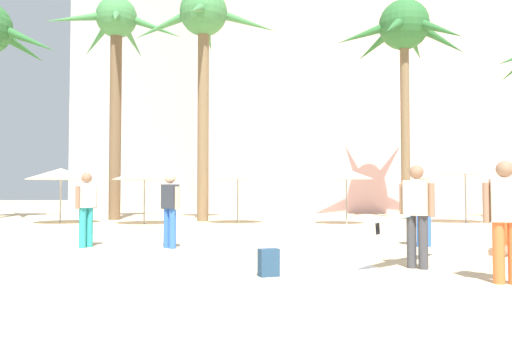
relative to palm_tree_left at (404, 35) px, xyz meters
name	(u,v)px	position (x,y,z in m)	size (l,w,h in m)	color
ground	(281,294)	(-6.87, -16.88, -8.57)	(120.00, 120.00, 0.00)	beige
hotel_pink	(373,66)	(1.30, 11.26, 1.36)	(23.29, 11.92, 19.87)	beige
hotel_tower_gray	(184,30)	(-12.97, 20.22, 6.65)	(16.47, 8.85, 30.45)	#A8A8A3
palm_tree_left	(404,35)	(0.00, 0.00, 0.00)	(6.40, 5.76, 10.24)	brown
palm_tree_right	(204,31)	(-9.23, -1.78, -0.39)	(6.42, 6.40, 10.02)	brown
palm_tree_far_right	(116,42)	(-13.29, -0.63, -0.56)	(5.92, 5.92, 10.06)	brown
cafe_umbrella_0	(346,174)	(-3.50, -3.81, -6.63)	(2.05, 2.05, 2.14)	gray
cafe_umbrella_1	(61,174)	(-14.73, -3.20, -6.61)	(2.67, 2.67, 2.18)	gray
cafe_umbrella_2	(145,174)	(-11.33, -3.67, -6.63)	(2.47, 2.47, 2.17)	gray
cafe_umbrella_3	(238,173)	(-7.72, -3.23, -6.58)	(2.30, 2.30, 2.22)	gray
cafe_umbrella_4	(465,169)	(1.46, -3.06, -6.39)	(2.74, 2.74, 2.39)	gray
beach_towel	(338,272)	(-5.85, -15.18, -8.56)	(1.60, 1.00, 0.01)	white
backpack	(268,263)	(-6.98, -15.53, -8.37)	(0.34, 0.31, 0.42)	navy
person_mid_center	(415,212)	(-4.44, -14.70, -7.63)	(2.25, 2.26, 1.74)	#3D3D42
person_near_right	(86,206)	(-11.03, -11.59, -7.62)	(0.39, 0.57, 1.72)	teal
person_far_left	(170,207)	(-9.07, -11.77, -7.63)	(0.51, 0.48, 1.71)	blue
person_far_right	(424,205)	(-3.19, -11.53, -7.61)	(0.61, 0.32, 1.75)	blue
person_near_left	(506,216)	(-3.66, -16.21, -7.62)	(0.61, 0.31, 1.73)	orange
person_mid_right	(510,238)	(-1.86, -12.87, -8.25)	(0.92, 0.85, 0.90)	#936B51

